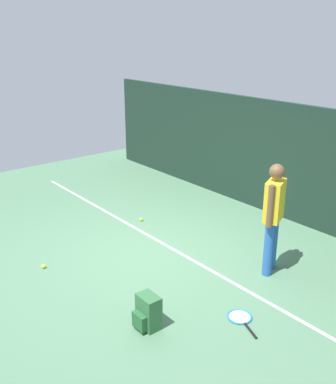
{
  "coord_description": "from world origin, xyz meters",
  "views": [
    {
      "loc": [
        5.28,
        -3.9,
        3.48
      ],
      "look_at": [
        0.0,
        0.4,
        1.0
      ],
      "focal_mm": 41.99,
      "sensor_mm": 36.0,
      "label": 1
    }
  ],
  "objects_px": {
    "tennis_ball_near_player": "(141,219)",
    "tennis_ball_by_fence": "(44,266)",
    "tennis_player": "(273,212)",
    "tennis_racket": "(241,318)",
    "backpack": "(148,313)"
  },
  "relations": [
    {
      "from": "tennis_player",
      "to": "tennis_ball_by_fence",
      "type": "height_order",
      "value": "tennis_player"
    },
    {
      "from": "tennis_racket",
      "to": "backpack",
      "type": "distance_m",
      "value": 1.2
    },
    {
      "from": "tennis_racket",
      "to": "tennis_ball_by_fence",
      "type": "xyz_separation_m",
      "value": [
        -2.8,
        -1.39,
        0.02
      ]
    },
    {
      "from": "tennis_player",
      "to": "tennis_ball_near_player",
      "type": "distance_m",
      "value": 2.94
    },
    {
      "from": "tennis_player",
      "to": "tennis_racket",
      "type": "xyz_separation_m",
      "value": [
        0.55,
        -1.24,
        -0.95
      ]
    },
    {
      "from": "tennis_player",
      "to": "tennis_racket",
      "type": "relative_size",
      "value": 2.68
    },
    {
      "from": "tennis_ball_near_player",
      "to": "tennis_racket",
      "type": "bearing_deg",
      "value": -14.16
    },
    {
      "from": "backpack",
      "to": "tennis_ball_near_player",
      "type": "distance_m",
      "value": 3.28
    },
    {
      "from": "tennis_player",
      "to": "tennis_racket",
      "type": "bearing_deg",
      "value": 179.91
    },
    {
      "from": "tennis_player",
      "to": "tennis_ball_by_fence",
      "type": "bearing_deg",
      "value": 115.4
    },
    {
      "from": "tennis_ball_near_player",
      "to": "tennis_ball_by_fence",
      "type": "relative_size",
      "value": 1.0
    },
    {
      "from": "backpack",
      "to": "tennis_ball_by_fence",
      "type": "height_order",
      "value": "backpack"
    },
    {
      "from": "tennis_racket",
      "to": "tennis_ball_near_player",
      "type": "bearing_deg",
      "value": 7.14
    },
    {
      "from": "tennis_racket",
      "to": "backpack",
      "type": "xyz_separation_m",
      "value": [
        -0.61,
        -1.02,
        0.2
      ]
    },
    {
      "from": "backpack",
      "to": "tennis_ball_by_fence",
      "type": "distance_m",
      "value": 2.22
    }
  ]
}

